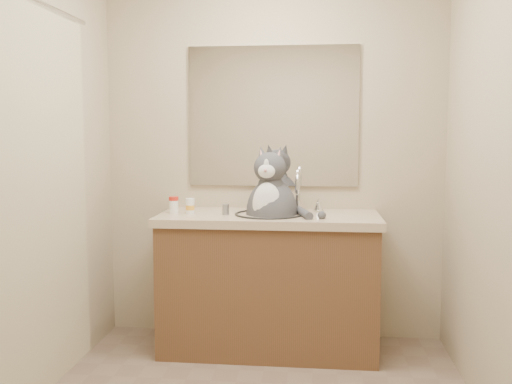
# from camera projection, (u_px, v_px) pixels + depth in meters

# --- Properties ---
(room) EXTENTS (2.22, 2.52, 2.42)m
(room) POSITION_uv_depth(u_px,v_px,m) (251.00, 166.00, 2.49)
(room) COLOR #7C6756
(room) RESTS_ON ground
(vanity) EXTENTS (1.34, 0.59, 1.12)m
(vanity) POSITION_uv_depth(u_px,v_px,m) (269.00, 279.00, 3.52)
(vanity) COLOR brown
(vanity) RESTS_ON ground
(mirror) EXTENTS (1.10, 0.02, 0.90)m
(mirror) POSITION_uv_depth(u_px,v_px,m) (273.00, 116.00, 3.68)
(mirror) COLOR white
(mirror) RESTS_ON room
(shower_curtain) EXTENTS (0.02, 1.30, 1.93)m
(shower_curtain) POSITION_uv_depth(u_px,v_px,m) (35.00, 199.00, 2.71)
(shower_curtain) COLOR beige
(shower_curtain) RESTS_ON ground
(cat) EXTENTS (0.44, 0.42, 0.63)m
(cat) POSITION_uv_depth(u_px,v_px,m) (272.00, 207.00, 3.47)
(cat) COLOR #434348
(cat) RESTS_ON vanity
(pill_bottle_redcap) EXTENTS (0.08, 0.08, 0.10)m
(pill_bottle_redcap) POSITION_uv_depth(u_px,v_px,m) (174.00, 205.00, 3.52)
(pill_bottle_redcap) COLOR white
(pill_bottle_redcap) RESTS_ON vanity
(pill_bottle_orange) EXTENTS (0.06, 0.06, 0.09)m
(pill_bottle_orange) POSITION_uv_depth(u_px,v_px,m) (190.00, 206.00, 3.50)
(pill_bottle_orange) COLOR white
(pill_bottle_orange) RESTS_ON vanity
(grey_canister) EXTENTS (0.05, 0.05, 0.06)m
(grey_canister) POSITION_uv_depth(u_px,v_px,m) (226.00, 209.00, 3.45)
(grey_canister) COLOR gray
(grey_canister) RESTS_ON vanity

